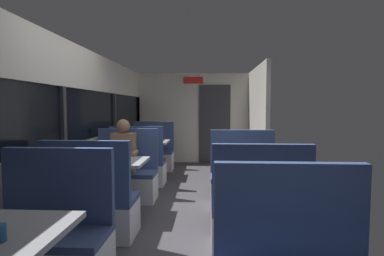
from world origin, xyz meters
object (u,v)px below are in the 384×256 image
at_px(bench_near_window_facing_entry, 50,245).
at_px(bench_rear_aisle_facing_entry, 243,183).
at_px(bench_mid_window_facing_entry, 126,179).
at_px(bench_rear_aisle_facing_end, 259,218).
at_px(bench_far_window_facing_end, 139,167).
at_px(seated_passenger, 124,166).
at_px(dining_table_far_window, 146,146).
at_px(dining_table_mid_window, 111,168).
at_px(dining_table_rear_aisle, 250,173).
at_px(bench_mid_window_facing_end, 92,208).
at_px(bench_far_window_facing_entry, 153,155).

relative_size(bench_near_window_facing_entry, bench_rear_aisle_facing_entry, 1.00).
distance_m(bench_mid_window_facing_entry, bench_rear_aisle_facing_end, 2.40).
relative_size(bench_far_window_facing_end, bench_rear_aisle_facing_entry, 1.00).
bearing_deg(seated_passenger, bench_mid_window_facing_entry, 90.00).
xyz_separation_m(dining_table_far_window, bench_rear_aisle_facing_end, (1.79, -3.20, -0.31)).
distance_m(bench_mid_window_facing_entry, seated_passenger, 0.22).
bearing_deg(bench_mid_window_facing_entry, dining_table_mid_window, -90.00).
height_order(dining_table_rear_aisle, seated_passenger, seated_passenger).
height_order(bench_near_window_facing_entry, seated_passenger, seated_passenger).
distance_m(dining_table_far_window, seated_passenger, 1.67).
bearing_deg(dining_table_mid_window, bench_mid_window_facing_end, -90.00).
distance_m(bench_mid_window_facing_entry, bench_far_window_facing_entry, 2.30).
bearing_deg(bench_rear_aisle_facing_end, dining_table_mid_window, 153.32).
bearing_deg(dining_table_mid_window, dining_table_rear_aisle, -6.38).
relative_size(bench_near_window_facing_entry, seated_passenger, 0.87).
xyz_separation_m(bench_mid_window_facing_entry, seated_passenger, (0.00, -0.07, 0.21)).
distance_m(dining_table_mid_window, bench_rear_aisle_facing_entry, 1.88).
bearing_deg(bench_near_window_facing_entry, dining_table_rear_aisle, 38.01).
height_order(bench_far_window_facing_end, bench_rear_aisle_facing_end, same).
height_order(bench_mid_window_facing_entry, seated_passenger, seated_passenger).
xyz_separation_m(bench_mid_window_facing_end, bench_rear_aisle_facing_entry, (1.79, 1.20, 0.00)).
relative_size(bench_mid_window_facing_entry, dining_table_rear_aisle, 1.22).
xyz_separation_m(bench_far_window_facing_end, bench_far_window_facing_entry, (0.00, 1.40, 0.00)).
distance_m(dining_table_mid_window, seated_passenger, 0.64).
xyz_separation_m(dining_table_far_window, bench_far_window_facing_end, (0.00, -0.70, -0.31)).
bearing_deg(dining_table_rear_aisle, seated_passenger, 155.20).
height_order(dining_table_mid_window, bench_rear_aisle_facing_entry, bench_rear_aisle_facing_entry).
relative_size(bench_near_window_facing_entry, bench_mid_window_facing_entry, 1.00).
bearing_deg(bench_mid_window_facing_entry, bench_rear_aisle_facing_end, -41.77).
height_order(dining_table_rear_aisle, bench_rear_aisle_facing_end, bench_rear_aisle_facing_end).
xyz_separation_m(dining_table_far_window, seated_passenger, (0.00, -1.67, -0.10)).
bearing_deg(dining_table_mid_window, bench_far_window_facing_end, 90.00).
bearing_deg(dining_table_rear_aisle, bench_rear_aisle_facing_end, -90.00).
xyz_separation_m(dining_table_mid_window, dining_table_far_window, (0.00, 2.30, 0.00)).
xyz_separation_m(bench_near_window_facing_entry, bench_rear_aisle_facing_end, (1.79, 0.70, 0.00)).
bearing_deg(bench_rear_aisle_facing_entry, bench_mid_window_facing_entry, 173.62).
relative_size(dining_table_far_window, seated_passenger, 0.71).
bearing_deg(bench_mid_window_facing_entry, dining_table_far_window, 90.00).
height_order(bench_mid_window_facing_entry, bench_rear_aisle_facing_entry, same).
bearing_deg(seated_passenger, bench_far_window_facing_entry, 90.00).
xyz_separation_m(bench_near_window_facing_entry, bench_mid_window_facing_entry, (0.00, 2.30, 0.00)).
relative_size(bench_rear_aisle_facing_end, bench_rear_aisle_facing_entry, 1.00).
height_order(dining_table_mid_window, bench_rear_aisle_facing_end, bench_rear_aisle_facing_end).
height_order(bench_mid_window_facing_entry, bench_rear_aisle_facing_end, same).
bearing_deg(bench_rear_aisle_facing_entry, dining_table_rear_aisle, -90.00).
distance_m(bench_mid_window_facing_end, bench_far_window_facing_entry, 3.70).
bearing_deg(bench_mid_window_facing_entry, dining_table_rear_aisle, -26.68).
bearing_deg(dining_table_far_window, seated_passenger, -90.00).
distance_m(bench_near_window_facing_entry, bench_mid_window_facing_entry, 2.30).
height_order(bench_near_window_facing_entry, bench_rear_aisle_facing_end, same).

